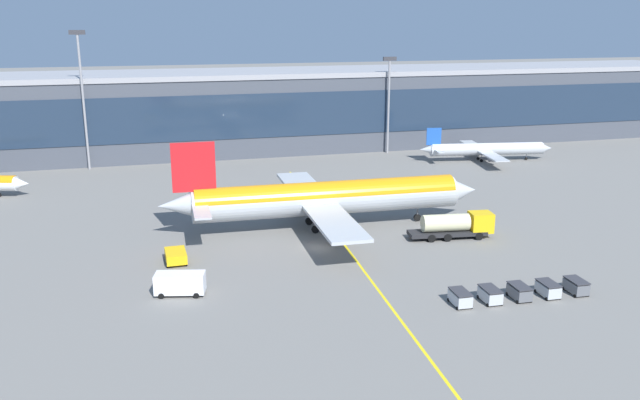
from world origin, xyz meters
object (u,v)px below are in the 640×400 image
object	(u,v)px
fuel_tanker	(456,225)
pushback_tug	(176,256)
baggage_cart_1	(490,295)
baggage_cart_3	(548,289)
baggage_cart_0	(460,298)
commuter_jet_far	(486,149)
baggage_cart_2	(519,292)
main_airliner	(326,198)
crew_van	(179,283)
baggage_cart_4	(576,286)

from	to	relation	value
fuel_tanker	pushback_tug	bearing A→B (deg)	179.41
baggage_cart_1	baggage_cart_3	xyz separation A→B (m)	(6.40, -0.24, 0.00)
fuel_tanker	pushback_tug	size ratio (longest dim) A/B	2.87
baggage_cart_0	commuter_jet_far	size ratio (longest dim) A/B	0.10
baggage_cart_1	baggage_cart_2	xyz separation A→B (m)	(3.20, -0.12, 0.00)
baggage_cart_1	baggage_cart_0	bearing A→B (deg)	177.89
baggage_cart_2	baggage_cart_3	size ratio (longest dim) A/B	1.00
main_airliner	baggage_cart_2	size ratio (longest dim) A/B	16.10
pushback_tug	baggage_cart_1	size ratio (longest dim) A/B	1.42
main_airliner	baggage_cart_1	xyz separation A→B (m)	(9.03, -27.68, -3.37)
crew_van	baggage_cart_1	world-z (taller)	crew_van
pushback_tug	main_airliner	bearing A→B (deg)	22.07
crew_van	baggage_cart_1	size ratio (longest dim) A/B	1.98
main_airliner	crew_van	bearing A→B (deg)	-139.31
pushback_tug	commuter_jet_far	distance (m)	75.46
commuter_jet_far	fuel_tanker	bearing A→B (deg)	-123.27
baggage_cart_0	baggage_cart_4	size ratio (longest dim) A/B	1.00
pushback_tug	baggage_cart_4	xyz separation A→B (m)	(38.89, -19.82, -0.07)
baggage_cart_2	pushback_tug	bearing A→B (deg)	148.93
fuel_tanker	baggage_cart_3	distance (m)	19.37
main_airliner	baggage_cart_2	world-z (taller)	main_airliner
baggage_cart_4	main_airliner	bearing A→B (deg)	123.61
baggage_cart_0	baggage_cart_1	bearing A→B (deg)	-2.11
fuel_tanker	pushback_tug	world-z (taller)	fuel_tanker
baggage_cart_3	commuter_jet_far	distance (m)	67.22
main_airliner	commuter_jet_far	world-z (taller)	main_airliner
crew_van	pushback_tug	bearing A→B (deg)	88.49
fuel_tanker	baggage_cart_4	xyz separation A→B (m)	(3.72, -19.46, -0.96)
crew_van	commuter_jet_far	distance (m)	81.25
fuel_tanker	commuter_jet_far	xyz separation A→B (m)	(27.65, 42.15, 0.64)
fuel_tanker	crew_van	world-z (taller)	fuel_tanker
commuter_jet_far	crew_van	bearing A→B (deg)	-140.92
crew_van	main_airliner	bearing A→B (deg)	40.69
baggage_cart_2	baggage_cart_3	bearing A→B (deg)	-2.11
baggage_cart_1	baggage_cart_4	distance (m)	9.60
fuel_tanker	baggage_cart_0	bearing A→B (deg)	-115.54
pushback_tug	crew_van	xyz separation A→B (m)	(-0.25, -9.42, 0.47)
baggage_cart_0	baggage_cart_1	distance (m)	3.20
baggage_cart_0	baggage_cart_4	bearing A→B (deg)	-2.11
commuter_jet_far	baggage_cart_2	bearing A→B (deg)	-116.30
main_airliner	baggage_cart_4	world-z (taller)	main_airliner
fuel_tanker	baggage_cart_3	xyz separation A→B (m)	(0.52, -19.34, -0.96)
pushback_tug	commuter_jet_far	size ratio (longest dim) A/B	0.14
fuel_tanker	baggage_cart_0	size ratio (longest dim) A/B	4.08
main_airliner	baggage_cart_2	distance (m)	30.55
baggage_cart_2	baggage_cart_0	bearing A→B (deg)	177.89
pushback_tug	baggage_cart_2	xyz separation A→B (m)	(32.49, -19.58, -0.07)
baggage_cart_2	baggage_cart_4	size ratio (longest dim) A/B	1.00
fuel_tanker	baggage_cart_1	size ratio (longest dim) A/B	4.08
baggage_cart_2	crew_van	bearing A→B (deg)	162.76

